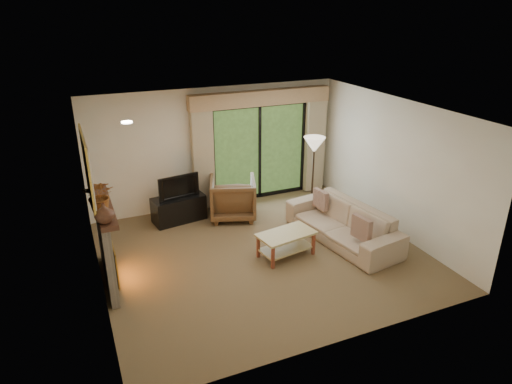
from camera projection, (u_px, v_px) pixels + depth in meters
name	position (u px, v px, depth m)	size (l,w,h in m)	color
floor	(263.00, 254.00, 8.21)	(5.50, 5.50, 0.00)	brown
ceiling	(263.00, 111.00, 7.21)	(5.50, 5.50, 0.00)	silver
wall_back	(216.00, 148.00, 9.83)	(5.00, 5.00, 0.00)	white
wall_front	(346.00, 257.00, 5.59)	(5.00, 5.00, 0.00)	white
wall_left	(93.00, 215.00, 6.71)	(5.00, 5.00, 0.00)	white
wall_right	(394.00, 166.00, 8.71)	(5.00, 5.00, 0.00)	white
fireplace	(105.00, 244.00, 7.16)	(0.24, 1.70, 1.37)	slate
mirror	(88.00, 169.00, 6.65)	(0.07, 1.45, 1.02)	gold
sliding_door	(259.00, 152.00, 10.23)	(2.26, 0.10, 2.16)	black
curtain_left	(203.00, 156.00, 9.61)	(0.45, 0.18, 2.35)	tan
curtain_right	(314.00, 142.00, 10.59)	(0.45, 0.18, 2.35)	tan
cornice	(261.00, 98.00, 9.69)	(3.20, 0.24, 0.32)	tan
media_console	(179.00, 209.00, 9.39)	(1.06, 0.48, 0.53)	black
tv	(177.00, 186.00, 9.20)	(0.85, 0.11, 0.49)	black
armchair	(233.00, 198.00, 9.49)	(0.92, 0.95, 0.86)	brown
sofa	(342.00, 223.00, 8.58)	(2.39, 0.93, 0.70)	tan
pillow_near	(362.00, 228.00, 7.88)	(0.11, 0.41, 0.41)	#4E2A20
pillow_far	(321.00, 199.00, 9.05)	(0.10, 0.37, 0.37)	#4E2A20
coffee_table	(286.00, 244.00, 8.08)	(1.00, 0.55, 0.45)	tan
floor_lamp	(313.00, 176.00, 9.58)	(0.45, 0.45, 1.66)	beige
vase	(104.00, 213.00, 6.27)	(0.27, 0.27, 0.29)	#4D2C1E
branches	(100.00, 195.00, 6.56)	(0.45, 0.39, 0.50)	#945321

